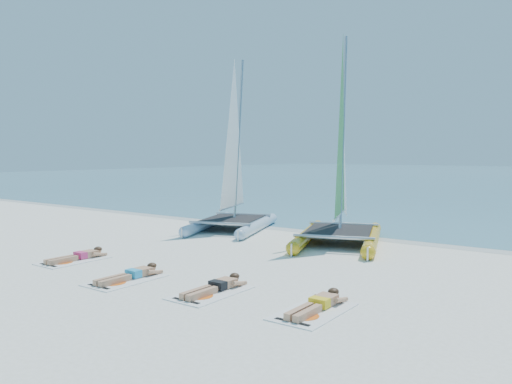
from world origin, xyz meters
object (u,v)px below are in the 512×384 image
(towel_a, at_px, (73,261))
(sunbather_d, at_px, (318,303))
(sunbather_a, at_px, (79,256))
(catamaran_blue, at_px, (233,176))
(towel_b, at_px, (126,280))
(towel_d, at_px, (313,311))
(catamaran_yellow, at_px, (342,174))
(sunbather_b, at_px, (132,274))
(towel_c, at_px, (211,293))
(sunbather_c, at_px, (217,286))

(towel_a, height_order, sunbather_d, sunbather_d)
(towel_a, distance_m, sunbather_a, 0.22)
(catamaran_blue, distance_m, towel_b, 8.47)
(towel_b, relative_size, sunbather_d, 1.07)
(catamaran_blue, xyz_separation_m, towel_d, (7.57, -7.16, -2.07))
(catamaran_yellow, distance_m, sunbather_d, 7.97)
(catamaran_yellow, height_order, sunbather_d, catamaran_yellow)
(towel_a, height_order, sunbather_b, sunbather_b)
(sunbather_a, bearing_deg, catamaran_yellow, 57.08)
(sunbather_a, distance_m, towel_c, 5.19)
(towel_b, bearing_deg, towel_a, 168.95)
(sunbather_b, bearing_deg, sunbather_a, 168.95)
(catamaran_blue, relative_size, sunbather_b, 4.05)
(sunbather_a, relative_size, towel_d, 0.93)
(towel_a, bearing_deg, sunbather_d, 1.16)
(towel_d, bearing_deg, catamaran_blue, 136.59)
(sunbather_a, relative_size, sunbather_c, 1.00)
(sunbather_a, height_order, towel_b, sunbather_a)
(sunbather_a, distance_m, sunbather_c, 5.17)
(sunbather_a, bearing_deg, sunbather_d, -0.29)
(towel_a, distance_m, sunbather_c, 5.17)
(catamaran_blue, relative_size, sunbather_c, 4.05)
(sunbather_d, bearing_deg, sunbather_c, -176.00)
(towel_c, height_order, sunbather_c, sunbather_c)
(towel_c, xyz_separation_m, sunbather_d, (2.38, 0.36, 0.11))
(towel_d, height_order, sunbather_d, sunbather_d)
(catamaran_yellow, distance_m, sunbather_a, 8.64)
(sunbather_a, xyz_separation_m, towel_b, (2.87, -0.75, -0.11))
(sunbather_a, distance_m, towel_b, 2.97)
(catamaran_yellow, distance_m, towel_a, 8.83)
(towel_c, height_order, towel_d, same)
(towel_a, bearing_deg, catamaran_yellow, 57.78)
(sunbather_b, bearing_deg, towel_a, 172.68)
(catamaran_yellow, bearing_deg, towel_a, -142.22)
(towel_d, bearing_deg, sunbather_b, -175.97)
(sunbather_b, bearing_deg, sunbather_c, 8.78)
(towel_a, distance_m, towel_b, 2.92)
(sunbather_c, bearing_deg, sunbather_a, 177.73)
(towel_b, bearing_deg, sunbather_b, 90.00)
(towel_d, xyz_separation_m, sunbather_d, (-0.00, 0.19, 0.11))
(towel_c, distance_m, sunbather_d, 2.41)
(sunbather_a, xyz_separation_m, sunbather_b, (2.87, -0.56, 0.00))
(towel_a, xyz_separation_m, towel_d, (7.55, -0.04, 0.00))
(sunbather_b, distance_m, towel_c, 2.31)
(towel_b, height_order, sunbather_c, sunbather_c)
(sunbather_b, distance_m, towel_d, 4.69)
(sunbather_a, xyz_separation_m, towel_d, (7.55, -0.23, -0.11))
(sunbather_c, relative_size, towel_d, 0.93)
(sunbather_b, relative_size, sunbather_d, 1.00)
(sunbather_a, bearing_deg, towel_b, -14.69)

